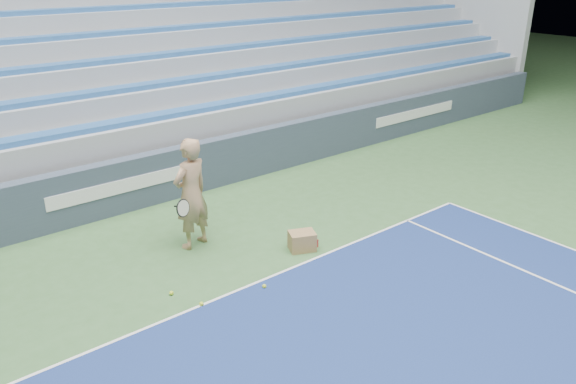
% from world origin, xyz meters
% --- Properties ---
extents(sponsor_barrier, '(30.00, 0.32, 1.10)m').
position_xyz_m(sponsor_barrier, '(0.00, 15.88, 0.55)').
color(sponsor_barrier, '#374354').
rests_on(sponsor_barrier, ground).
extents(bleachers, '(31.00, 9.15, 7.30)m').
position_xyz_m(bleachers, '(0.00, 21.60, 2.36)').
color(bleachers, '#999DA1').
rests_on(bleachers, ground).
extents(tennis_player, '(1.02, 0.95, 2.02)m').
position_xyz_m(tennis_player, '(0.31, 13.64, 1.01)').
color(tennis_player, tan).
rests_on(tennis_player, ground).
extents(ball_box, '(0.55, 0.50, 0.34)m').
position_xyz_m(ball_box, '(1.72, 12.29, 0.17)').
color(ball_box, olive).
rests_on(ball_box, ground).
extents(tennis_ball_1, '(0.07, 0.07, 0.07)m').
position_xyz_m(tennis_ball_1, '(0.44, 11.69, 0.03)').
color(tennis_ball_1, '#D5EA30').
rests_on(tennis_ball_1, ground).
extents(tennis_ball_2, '(0.07, 0.07, 0.07)m').
position_xyz_m(tennis_ball_2, '(-0.59, 11.89, 0.03)').
color(tennis_ball_2, '#D5EA30').
rests_on(tennis_ball_2, ground).
extents(tennis_ball_4, '(0.07, 0.07, 0.07)m').
position_xyz_m(tennis_ball_4, '(-0.80, 12.43, 0.03)').
color(tennis_ball_4, '#D5EA30').
rests_on(tennis_ball_4, ground).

